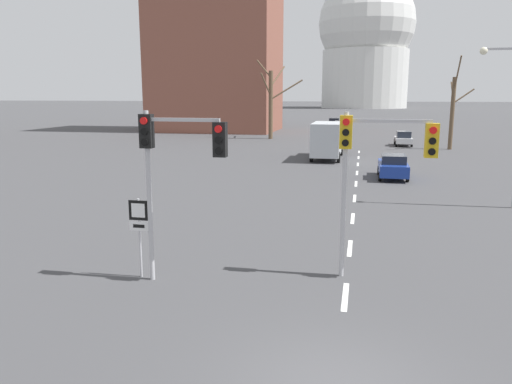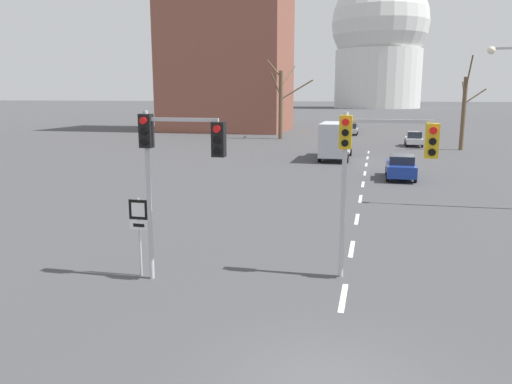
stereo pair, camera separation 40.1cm
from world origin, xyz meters
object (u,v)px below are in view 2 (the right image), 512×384
(sedan_far_left, at_px, (351,126))
(route_sign_post, at_px, (139,223))
(traffic_signal_near_left, at_px, (172,153))
(sedan_mid_centre, at_px, (345,123))
(delivery_truck, at_px, (336,139))
(sedan_far_right, at_px, (401,167))
(sedan_near_right, at_px, (414,139))
(sedan_near_left, at_px, (351,129))
(traffic_signal_centre_tall, at_px, (374,154))

(sedan_far_left, bearing_deg, route_sign_post, -92.66)
(traffic_signal_near_left, xyz_separation_m, route_sign_post, (-1.18, 0.13, -2.16))
(sedan_mid_centre, height_order, delivery_truck, delivery_truck)
(sedan_mid_centre, bearing_deg, traffic_signal_near_left, -90.42)
(sedan_mid_centre, distance_m, sedan_far_right, 50.90)
(sedan_mid_centre, relative_size, delivery_truck, 0.57)
(route_sign_post, relative_size, sedan_near_right, 0.62)
(delivery_truck, bearing_deg, traffic_signal_near_left, -94.37)
(traffic_signal_near_left, bearing_deg, sedan_near_right, 77.43)
(sedan_mid_centre, bearing_deg, route_sign_post, -91.37)
(sedan_near_right, distance_m, sedan_far_left, 22.65)
(traffic_signal_near_left, relative_size, delivery_truck, 0.70)
(sedan_near_left, distance_m, sedan_far_left, 7.45)
(sedan_near_left, bearing_deg, sedan_near_right, -62.24)
(traffic_signal_near_left, bearing_deg, sedan_far_right, 70.51)
(traffic_signal_near_left, height_order, sedan_far_left, traffic_signal_near_left)
(route_sign_post, distance_m, sedan_near_left, 56.61)
(traffic_signal_centre_tall, bearing_deg, route_sign_post, -168.64)
(route_sign_post, bearing_deg, traffic_signal_near_left, -6.30)
(sedan_near_right, bearing_deg, traffic_signal_centre_tall, -95.45)
(sedan_far_left, xyz_separation_m, delivery_truck, (0.48, -34.23, 0.92))
(delivery_truck, bearing_deg, sedan_far_left, 90.81)
(traffic_signal_near_left, height_order, sedan_far_right, traffic_signal_near_left)
(traffic_signal_near_left, bearing_deg, traffic_signal_centre_tall, 14.91)
(sedan_far_left, bearing_deg, sedan_mid_centre, 100.46)
(sedan_near_right, bearing_deg, traffic_signal_near_left, -102.57)
(sedan_near_right, bearing_deg, sedan_far_left, 109.99)
(sedan_near_right, xyz_separation_m, sedan_far_right, (-2.26, -22.22, -0.00))
(sedan_far_right, bearing_deg, sedan_far_left, 97.18)
(sedan_near_left, bearing_deg, delivery_truck, -89.93)
(traffic_signal_near_left, relative_size, sedan_far_right, 1.17)
(traffic_signal_near_left, height_order, sedan_near_right, traffic_signal_near_left)
(sedan_mid_centre, bearing_deg, sedan_near_right, -72.27)
(sedan_mid_centre, bearing_deg, sedan_far_right, -82.36)
(route_sign_post, distance_m, sedan_far_left, 64.01)
(route_sign_post, xyz_separation_m, sedan_near_right, (10.72, 42.65, -0.85))
(traffic_signal_near_left, distance_m, sedan_near_right, 43.94)
(sedan_far_left, relative_size, delivery_truck, 0.64)
(route_sign_post, distance_m, sedan_mid_centre, 70.91)
(traffic_signal_near_left, distance_m, sedan_near_left, 56.76)
(sedan_far_right, distance_m, delivery_truck, 10.57)
(route_sign_post, relative_size, sedan_far_right, 0.57)
(route_sign_post, bearing_deg, sedan_mid_centre, 88.63)
(route_sign_post, bearing_deg, sedan_near_right, 75.89)
(sedan_far_left, bearing_deg, sedan_near_left, -86.51)
(traffic_signal_near_left, relative_size, sedan_near_right, 1.28)
(traffic_signal_centre_tall, xyz_separation_m, sedan_near_left, (-3.35, 55.14, -2.98))
(sedan_near_left, xyz_separation_m, sedan_near_right, (7.29, -13.85, 0.00))
(traffic_signal_near_left, xyz_separation_m, sedan_mid_centre, (0.51, 71.01, -3.00))
(traffic_signal_centre_tall, relative_size, route_sign_post, 2.04)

